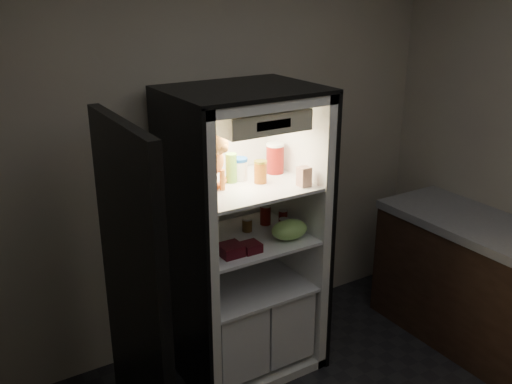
# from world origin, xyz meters

# --- Properties ---
(room_shell) EXTENTS (3.60, 3.60, 3.60)m
(room_shell) POSITION_xyz_m (0.00, 0.00, 1.62)
(room_shell) COLOR white
(room_shell) RESTS_ON floor
(refrigerator) EXTENTS (0.90, 0.72, 1.88)m
(refrigerator) POSITION_xyz_m (0.00, 1.38, 0.79)
(refrigerator) COLOR white
(refrigerator) RESTS_ON floor
(fridge_door) EXTENTS (0.08, 0.87, 1.85)m
(fridge_door) POSITION_xyz_m (-0.85, 1.02, 0.91)
(fridge_door) COLOR black
(fridge_door) RESTS_ON floor
(tabby_cat) EXTENTS (0.34, 0.37, 0.38)m
(tabby_cat) POSITION_xyz_m (-0.22, 1.41, 1.43)
(tabby_cat) COLOR #D5601B
(tabby_cat) RESTS_ON refrigerator
(parmesan_shaker) EXTENTS (0.07, 0.07, 0.18)m
(parmesan_shaker) POSITION_xyz_m (-0.05, 1.41, 1.38)
(parmesan_shaker) COLOR green
(parmesan_shaker) RESTS_ON refrigerator
(mayo_tub) EXTENTS (0.10, 0.10, 0.14)m
(mayo_tub) POSITION_xyz_m (0.01, 1.42, 1.36)
(mayo_tub) COLOR white
(mayo_tub) RESTS_ON refrigerator
(salsa_jar) EXTENTS (0.08, 0.08, 0.14)m
(salsa_jar) POSITION_xyz_m (0.09, 1.30, 1.36)
(salsa_jar) COLOR maroon
(salsa_jar) RESTS_ON refrigerator
(pepper_jar) EXTENTS (0.12, 0.12, 0.19)m
(pepper_jar) POSITION_xyz_m (0.28, 1.42, 1.39)
(pepper_jar) COLOR #A01F15
(pepper_jar) RESTS_ON refrigerator
(cream_carton) EXTENTS (0.07, 0.07, 0.12)m
(cream_carton) POSITION_xyz_m (0.28, 1.11, 1.35)
(cream_carton) COLOR white
(cream_carton) RESTS_ON refrigerator
(soda_can_a) EXTENTS (0.07, 0.07, 0.13)m
(soda_can_a) POSITION_xyz_m (0.21, 1.43, 1.01)
(soda_can_a) COLOR black
(soda_can_a) RESTS_ON refrigerator
(soda_can_b) EXTENTS (0.06, 0.06, 0.11)m
(soda_can_b) POSITION_xyz_m (0.30, 1.35, 0.99)
(soda_can_b) COLOR black
(soda_can_b) RESTS_ON refrigerator
(soda_can_c) EXTENTS (0.06, 0.06, 0.12)m
(soda_can_c) POSITION_xyz_m (0.21, 1.21, 1.00)
(soda_can_c) COLOR black
(soda_can_c) RESTS_ON refrigerator
(condiment_jar) EXTENTS (0.07, 0.07, 0.09)m
(condiment_jar) POSITION_xyz_m (0.05, 1.40, 0.99)
(condiment_jar) COLOR brown
(condiment_jar) RESTS_ON refrigerator
(grape_bag) EXTENTS (0.24, 0.18, 0.12)m
(grape_bag) POSITION_xyz_m (0.22, 1.16, 1.00)
(grape_bag) COLOR #8CCB5F
(grape_bag) RESTS_ON refrigerator
(berry_box_left) EXTENTS (0.13, 0.13, 0.07)m
(berry_box_left) POSITION_xyz_m (-0.21, 1.15, 0.97)
(berry_box_left) COLOR #540E13
(berry_box_left) RESTS_ON refrigerator
(berry_box_right) EXTENTS (0.11, 0.11, 0.05)m
(berry_box_right) POSITION_xyz_m (-0.08, 1.13, 0.97)
(berry_box_right) COLOR #540E13
(berry_box_right) RESTS_ON refrigerator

